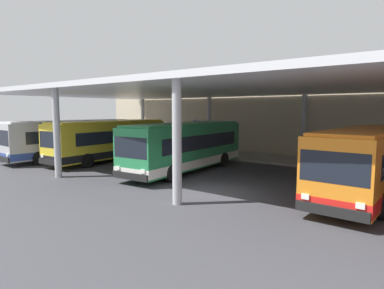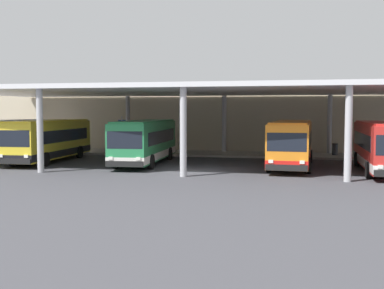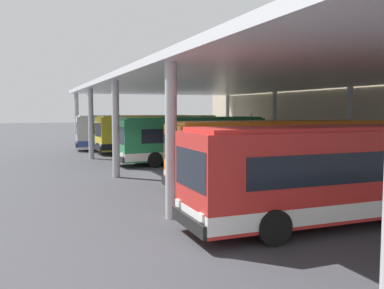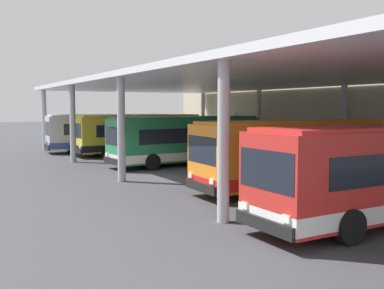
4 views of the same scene
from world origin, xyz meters
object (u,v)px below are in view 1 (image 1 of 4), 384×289
Objects in this scene: bus_nearest_bay at (71,139)px; bus_second_bay at (110,140)px; bus_far_bay at (367,161)px; banner_sign at (197,132)px; bench_waiting at (384,161)px; bus_middle_bay at (187,146)px.

bus_second_bay is (3.42, 1.25, 0.00)m from bus_nearest_bay.
bus_second_bay is at bearing -179.20° from bus_far_bay.
bus_far_bay is 16.64m from banner_sign.
bus_nearest_bay and bus_second_bay have the same top height.
bus_far_bay is 5.90× the size of bench_waiting.
bus_nearest_bay is at bearing -127.27° from banner_sign.
bus_far_bay is at bearing 0.86° from bus_middle_bay.
bus_nearest_bay is at bearing -173.07° from bus_middle_bay.
bus_nearest_bay is 11.16m from bus_middle_bay.
bus_far_bay reaches higher than bench_waiting.
bus_second_bay is at bearing -155.43° from bench_waiting.
bus_nearest_bay is 5.93× the size of bench_waiting.
banner_sign is at bearing 67.01° from bus_second_bay.
banner_sign is (-4.54, 7.24, 0.32)m from bus_middle_bay.
bus_second_bay and bus_middle_bay have the same top height.
bus_middle_bay is 5.93× the size of bench_waiting.
bus_middle_bay is (11.08, 1.35, 0.00)m from bus_nearest_bay.
bus_middle_bay is 1.00× the size of bus_far_bay.
bus_second_bay is 1.00× the size of bus_middle_bay.
bench_waiting is (17.96, 8.21, -0.99)m from bus_second_bay.
bus_second_bay is 18.17m from bus_far_bay.
bus_nearest_bay and bus_far_bay have the same top height.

